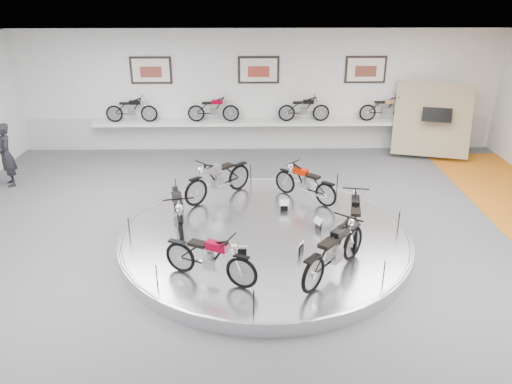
{
  "coord_description": "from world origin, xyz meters",
  "views": [
    {
      "loc": [
        -0.37,
        -9.49,
        5.57
      ],
      "look_at": [
        -0.2,
        0.6,
        1.15
      ],
      "focal_mm": 35.0,
      "sensor_mm": 36.0,
      "label": 1
    }
  ],
  "objects_px": {
    "bike_d": "(210,257)",
    "shelf": "(259,123)",
    "bike_c": "(178,212)",
    "bike_e": "(335,250)",
    "bike_a": "(305,183)",
    "bike_b": "(218,178)",
    "visitor": "(6,155)",
    "display_platform": "(265,238)",
    "bike_f": "(355,217)"
  },
  "relations": [
    {
      "from": "bike_c",
      "to": "display_platform",
      "type": "bearing_deg",
      "value": 81.27
    },
    {
      "from": "visitor",
      "to": "bike_e",
      "type": "bearing_deg",
      "value": 26.43
    },
    {
      "from": "bike_c",
      "to": "bike_e",
      "type": "height_order",
      "value": "bike_c"
    },
    {
      "from": "bike_e",
      "to": "display_platform",
      "type": "bearing_deg",
      "value": 75.59
    },
    {
      "from": "bike_f",
      "to": "shelf",
      "type": "bearing_deg",
      "value": 25.89
    },
    {
      "from": "display_platform",
      "to": "visitor",
      "type": "xyz_separation_m",
      "value": [
        -7.17,
        3.57,
        0.75
      ]
    },
    {
      "from": "bike_e",
      "to": "visitor",
      "type": "bearing_deg",
      "value": 97.66
    },
    {
      "from": "display_platform",
      "to": "bike_e",
      "type": "distance_m",
      "value": 2.23
    },
    {
      "from": "shelf",
      "to": "bike_e",
      "type": "bearing_deg",
      "value": -81.32
    },
    {
      "from": "bike_a",
      "to": "bike_d",
      "type": "relative_size",
      "value": 0.97
    },
    {
      "from": "bike_c",
      "to": "bike_d",
      "type": "xyz_separation_m",
      "value": [
        0.8,
        -1.77,
        -0.06
      ]
    },
    {
      "from": "bike_c",
      "to": "visitor",
      "type": "bearing_deg",
      "value": -135.73
    },
    {
      "from": "display_platform",
      "to": "bike_a",
      "type": "bearing_deg",
      "value": 58.6
    },
    {
      "from": "bike_a",
      "to": "bike_b",
      "type": "distance_m",
      "value": 2.2
    },
    {
      "from": "shelf",
      "to": "visitor",
      "type": "relative_size",
      "value": 6.09
    },
    {
      "from": "bike_c",
      "to": "bike_d",
      "type": "bearing_deg",
      "value": 13.14
    },
    {
      "from": "shelf",
      "to": "bike_a",
      "type": "height_order",
      "value": "bike_a"
    },
    {
      "from": "visitor",
      "to": "bike_a",
      "type": "bearing_deg",
      "value": 46.1
    },
    {
      "from": "bike_b",
      "to": "bike_f",
      "type": "bearing_deg",
      "value": 100.99
    },
    {
      "from": "display_platform",
      "to": "bike_d",
      "type": "relative_size",
      "value": 3.91
    },
    {
      "from": "bike_c",
      "to": "visitor",
      "type": "height_order",
      "value": "visitor"
    },
    {
      "from": "display_platform",
      "to": "bike_f",
      "type": "height_order",
      "value": "bike_f"
    },
    {
      "from": "display_platform",
      "to": "shelf",
      "type": "distance_m",
      "value": 6.46
    },
    {
      "from": "bike_f",
      "to": "bike_c",
      "type": "bearing_deg",
      "value": 97.15
    },
    {
      "from": "bike_d",
      "to": "bike_c",
      "type": "bearing_deg",
      "value": 139.57
    },
    {
      "from": "shelf",
      "to": "visitor",
      "type": "bearing_deg",
      "value": -158.45
    },
    {
      "from": "bike_a",
      "to": "bike_b",
      "type": "bearing_deg",
      "value": 37.15
    },
    {
      "from": "visitor",
      "to": "display_platform",
      "type": "bearing_deg",
      "value": 32.14
    },
    {
      "from": "visitor",
      "to": "bike_b",
      "type": "bearing_deg",
      "value": 43.25
    },
    {
      "from": "shelf",
      "to": "bike_a",
      "type": "xyz_separation_m",
      "value": [
        1.06,
        -4.66,
        -0.23
      ]
    },
    {
      "from": "visitor",
      "to": "shelf",
      "type": "bearing_deg",
      "value": 80.15
    },
    {
      "from": "display_platform",
      "to": "shelf",
      "type": "xyz_separation_m",
      "value": [
        0.0,
        6.4,
        0.85
      ]
    },
    {
      "from": "bike_d",
      "to": "bike_e",
      "type": "xyz_separation_m",
      "value": [
        2.32,
        0.13,
        0.05
      ]
    },
    {
      "from": "display_platform",
      "to": "bike_a",
      "type": "relative_size",
      "value": 4.05
    },
    {
      "from": "shelf",
      "to": "bike_a",
      "type": "relative_size",
      "value": 6.95
    },
    {
      "from": "bike_a",
      "to": "bike_c",
      "type": "relative_size",
      "value": 0.86
    },
    {
      "from": "bike_b",
      "to": "bike_d",
      "type": "height_order",
      "value": "bike_b"
    },
    {
      "from": "bike_a",
      "to": "visitor",
      "type": "distance_m",
      "value": 8.44
    },
    {
      "from": "bike_a",
      "to": "visitor",
      "type": "relative_size",
      "value": 0.88
    },
    {
      "from": "bike_d",
      "to": "shelf",
      "type": "bearing_deg",
      "value": 107.81
    },
    {
      "from": "bike_a",
      "to": "bike_b",
      "type": "height_order",
      "value": "bike_b"
    },
    {
      "from": "display_platform",
      "to": "bike_b",
      "type": "relative_size",
      "value": 3.56
    },
    {
      "from": "bike_b",
      "to": "bike_e",
      "type": "xyz_separation_m",
      "value": [
        2.37,
        -3.63,
        0.01
      ]
    },
    {
      "from": "bike_c",
      "to": "bike_b",
      "type": "bearing_deg",
      "value": 148.12
    },
    {
      "from": "display_platform",
      "to": "bike_a",
      "type": "distance_m",
      "value": 2.13
    },
    {
      "from": "bike_d",
      "to": "bike_e",
      "type": "distance_m",
      "value": 2.33
    },
    {
      "from": "bike_d",
      "to": "visitor",
      "type": "relative_size",
      "value": 0.91
    },
    {
      "from": "visitor",
      "to": "bike_c",
      "type": "bearing_deg",
      "value": 24.0
    },
    {
      "from": "bike_a",
      "to": "bike_d",
      "type": "bearing_deg",
      "value": 100.65
    },
    {
      "from": "bike_c",
      "to": "bike_f",
      "type": "xyz_separation_m",
      "value": [
        3.8,
        -0.18,
        -0.05
      ]
    }
  ]
}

